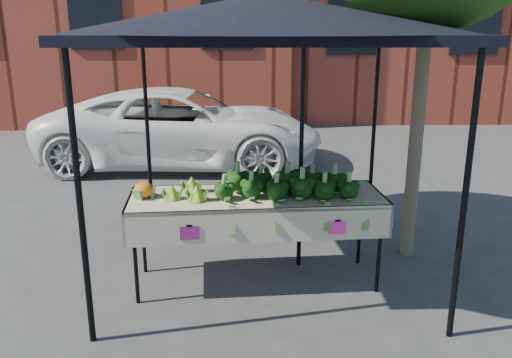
# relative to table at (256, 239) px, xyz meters

# --- Properties ---
(ground) EXTENTS (90.00, 90.00, 0.00)m
(ground) POSITION_rel_table_xyz_m (0.02, -0.06, -0.45)
(ground) COLOR #343437
(table) EXTENTS (2.45, 0.97, 0.90)m
(table) POSITION_rel_table_xyz_m (0.00, 0.00, 0.00)
(table) COLOR beige
(table) RESTS_ON ground
(canopy) EXTENTS (3.16, 3.16, 2.74)m
(canopy) POSITION_rel_table_xyz_m (0.11, 0.45, 0.92)
(canopy) COLOR black
(canopy) RESTS_ON ground
(broccoli_heap) EXTENTS (1.36, 0.56, 0.25)m
(broccoli_heap) POSITION_rel_table_xyz_m (0.27, 0.03, 0.58)
(broccoli_heap) COLOR black
(broccoli_heap) RESTS_ON table
(romanesco_cluster) EXTENTS (0.43, 0.47, 0.20)m
(romanesco_cluster) POSITION_rel_table_xyz_m (-0.67, -0.01, 0.55)
(romanesco_cluster) COLOR #8CBF31
(romanesco_cluster) RESTS_ON table
(cauliflower_pair) EXTENTS (0.20, 0.20, 0.18)m
(cauliflower_pair) POSITION_rel_table_xyz_m (-1.05, -0.05, 0.54)
(cauliflower_pair) COLOR orange
(cauliflower_pair) RESTS_ON table
(vehicle) EXTENTS (1.47, 2.34, 4.95)m
(vehicle) POSITION_rel_table_xyz_m (-1.22, 4.62, 2.03)
(vehicle) COLOR white
(vehicle) RESTS_ON ground
(street_tree) EXTENTS (2.12, 2.12, 4.17)m
(street_tree) POSITION_rel_table_xyz_m (1.68, 0.62, 1.64)
(street_tree) COLOR #1E4C14
(street_tree) RESTS_ON ground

